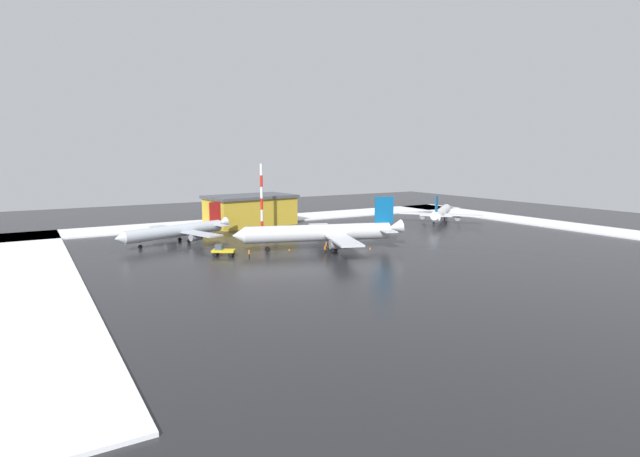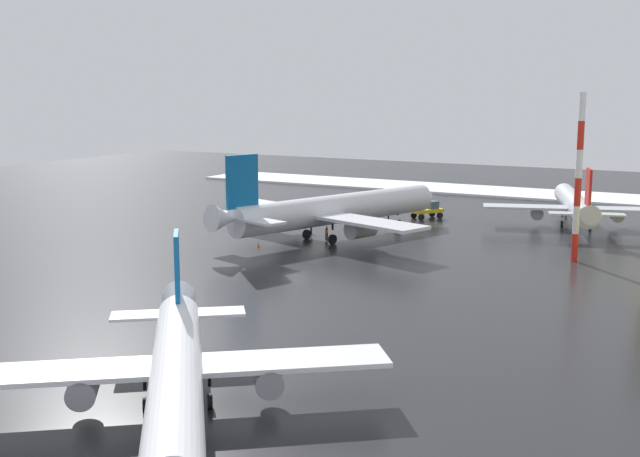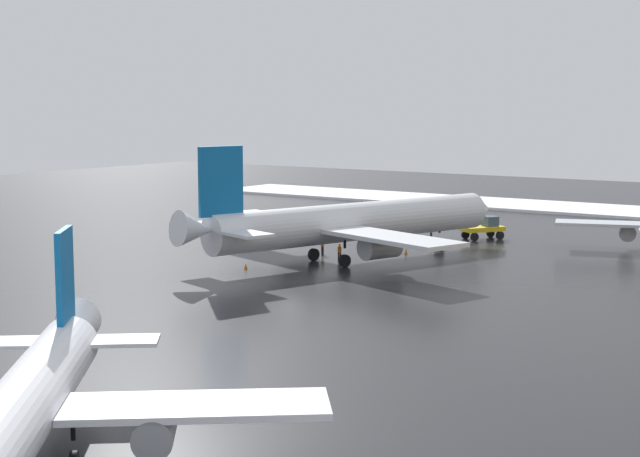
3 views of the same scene
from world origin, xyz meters
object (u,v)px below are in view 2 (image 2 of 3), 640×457
at_px(airplane_far_rear, 575,205).
at_px(ground_crew_near_tug, 388,213).
at_px(antenna_mast, 578,178).
at_px(airplane_distant_tail, 176,373).
at_px(ground_crew_beside_wing, 327,232).
at_px(traffic_cone_near_nose, 258,245).
at_px(pushback_tug, 428,210).
at_px(ground_crew_by_nose_gear, 311,226).
at_px(traffic_cone_mid_line, 374,230).
at_px(airplane_parked_starboard, 333,210).

xyz_separation_m(airplane_far_rear, ground_crew_near_tug, (-7.67, 24.51, -1.98)).
bearing_deg(antenna_mast, airplane_distant_tail, 169.58).
height_order(airplane_distant_tail, ground_crew_beside_wing, airplane_distant_tail).
bearing_deg(antenna_mast, traffic_cone_near_nose, 106.52).
distance_m(pushback_tug, ground_crew_by_nose_gear, 21.17).
distance_m(airplane_distant_tail, ground_crew_by_nose_gear, 60.57).
height_order(ground_crew_beside_wing, traffic_cone_near_nose, ground_crew_beside_wing).
height_order(airplane_distant_tail, traffic_cone_mid_line, airplane_distant_tail).
distance_m(airplane_distant_tail, traffic_cone_near_nose, 51.12).
bearing_deg(traffic_cone_near_nose, pushback_tug, -17.49).
xyz_separation_m(airplane_parked_starboard, ground_crew_beside_wing, (-0.49, 0.60, -2.77)).
distance_m(ground_crew_near_tug, traffic_cone_near_nose, 26.85).
height_order(pushback_tug, ground_crew_by_nose_gear, pushback_tug).
distance_m(pushback_tug, ground_crew_beside_wing, 22.44).
height_order(airplane_far_rear, traffic_cone_near_nose, airplane_far_rear).
relative_size(antenna_mast, traffic_cone_mid_line, 33.10).
xyz_separation_m(airplane_distant_tail, antenna_mast, (55.10, -10.13, 6.17)).
height_order(airplane_far_rear, traffic_cone_mid_line, airplane_far_rear).
height_order(ground_crew_beside_wing, antenna_mast, antenna_mast).
xyz_separation_m(airplane_parked_starboard, antenna_mast, (1.29, -29.18, 5.36)).
height_order(airplane_far_rear, pushback_tug, airplane_far_rear).
bearing_deg(ground_crew_near_tug, traffic_cone_mid_line, -125.23).
bearing_deg(traffic_cone_mid_line, airplane_parked_starboard, 160.96).
relative_size(airplane_distant_tail, ground_crew_near_tug, 14.64).
height_order(ground_crew_beside_wing, traffic_cone_mid_line, ground_crew_beside_wing).
bearing_deg(antenna_mast, ground_crew_near_tug, 61.25).
xyz_separation_m(airplane_parked_starboard, airplane_far_rear, (25.11, -24.25, -0.79)).
bearing_deg(ground_crew_beside_wing, ground_crew_near_tug, 174.29).
relative_size(ground_crew_by_nose_gear, traffic_cone_near_nose, 3.11).
bearing_deg(traffic_cone_mid_line, airplane_distant_tail, -164.71).
bearing_deg(airplane_distant_tail, ground_crew_by_nose_gear, 164.36).
xyz_separation_m(ground_crew_by_nose_gear, ground_crew_beside_wing, (-2.54, -3.67, 0.00)).
bearing_deg(airplane_far_rear, ground_crew_near_tug, 88.59).
bearing_deg(ground_crew_beside_wing, antenna_mast, 88.81).
bearing_deg(airplane_far_rear, antenna_mast, 172.92).
relative_size(ground_crew_beside_wing, traffic_cone_near_nose, 3.11).
bearing_deg(pushback_tug, airplane_far_rear, -45.26).
height_order(airplane_far_rear, ground_crew_near_tug, airplane_far_rear).
bearing_deg(antenna_mast, ground_crew_by_nose_gear, 88.70).
xyz_separation_m(airplane_parked_starboard, ground_crew_by_nose_gear, (2.05, 4.28, -2.77)).
height_order(airplane_distant_tail, ground_crew_near_tug, airplane_distant_tail).
height_order(ground_crew_by_nose_gear, traffic_cone_mid_line, ground_crew_by_nose_gear).
bearing_deg(ground_crew_near_tug, airplane_parked_starboard, -138.75).
bearing_deg(ground_crew_by_nose_gear, airplane_parked_starboard, -31.82).
xyz_separation_m(airplane_far_rear, ground_crew_by_nose_gear, (-23.06, 28.52, -1.98)).
relative_size(airplane_far_rear, ground_crew_near_tug, 17.05).
xyz_separation_m(pushback_tug, traffic_cone_near_nose, (-30.33, 9.56, -1.01)).
bearing_deg(ground_crew_near_tug, ground_crew_beside_wing, -140.70).
xyz_separation_m(ground_crew_by_nose_gear, ground_crew_near_tug, (15.39, -4.01, 0.00)).
relative_size(pushback_tug, traffic_cone_near_nose, 9.17).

